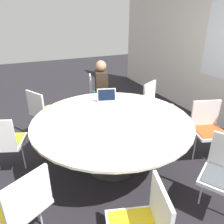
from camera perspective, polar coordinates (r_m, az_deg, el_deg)
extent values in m
plane|color=black|center=(3.26, 0.00, -13.57)|extent=(16.00, 16.00, 0.00)
cylinder|color=#333333|center=(3.25, 0.00, -13.44)|extent=(0.71, 0.71, 0.02)
cylinder|color=#333333|center=(3.05, 0.00, -8.16)|extent=(0.12, 0.12, 0.69)
cylinder|color=silver|center=(2.87, 0.00, -2.09)|extent=(2.08, 2.08, 0.03)
cube|color=white|center=(4.54, -3.00, 4.33)|extent=(0.54, 0.53, 0.04)
cube|color=teal|center=(4.53, -3.01, 4.64)|extent=(0.48, 0.46, 0.01)
cube|color=white|center=(4.46, -5.58, 6.85)|extent=(0.41, 0.15, 0.40)
cylinder|color=silver|center=(4.79, -3.14, 2.47)|extent=(0.02, 0.02, 0.42)
cylinder|color=silver|center=(4.46, -2.72, 0.74)|extent=(0.02, 0.02, 0.42)
cube|color=white|center=(3.92, -16.57, -0.10)|extent=(0.59, 0.58, 0.04)
cube|color=olive|center=(3.91, -16.61, 0.25)|extent=(0.52, 0.51, 0.01)
cube|color=white|center=(3.74, -19.33, 1.97)|extent=(0.38, 0.23, 0.40)
cylinder|color=silver|center=(4.15, -17.70, -2.37)|extent=(0.02, 0.02, 0.42)
cylinder|color=silver|center=(3.89, -14.55, -3.87)|extent=(0.02, 0.02, 0.42)
cube|color=white|center=(3.25, -25.81, -7.07)|extent=(0.55, 0.56, 0.04)
cube|color=olive|center=(3.24, -25.89, -6.68)|extent=(0.48, 0.49, 0.01)
cylinder|color=silver|center=(3.30, -22.12, -10.56)|extent=(0.02, 0.02, 0.42)
cube|color=white|center=(2.28, -23.09, -21.47)|extent=(0.58, 0.59, 0.04)
cube|color=gold|center=(2.26, -23.20, -21.00)|extent=(0.51, 0.52, 0.01)
cube|color=white|center=(2.00, -21.04, -19.96)|extent=(0.23, 0.38, 0.40)
cylinder|color=silver|center=(2.50, -18.40, -23.18)|extent=(0.02, 0.02, 0.42)
cube|color=white|center=(1.84, 12.56, -23.56)|extent=(0.41, 0.15, 0.40)
cube|color=white|center=(2.62, 27.09, -15.51)|extent=(0.59, 0.59, 0.04)
cube|color=#4C5156|center=(2.60, 27.20, -15.06)|extent=(0.52, 0.52, 0.01)
cylinder|color=silver|center=(2.78, 22.34, -18.21)|extent=(0.02, 0.02, 0.42)
cube|color=white|center=(3.44, 24.07, -4.95)|extent=(0.53, 0.55, 0.04)
cube|color=#E04C1E|center=(3.43, 24.15, -4.57)|extent=(0.47, 0.48, 0.01)
cube|color=white|center=(3.49, 23.18, -0.26)|extent=(0.16, 0.41, 0.40)
cylinder|color=silver|center=(3.64, 25.93, -7.87)|extent=(0.02, 0.02, 0.42)
cylinder|color=silver|center=(3.47, 20.81, -8.55)|extent=(0.02, 0.02, 0.42)
cube|color=white|center=(4.09, 11.94, 1.48)|extent=(0.58, 0.59, 0.04)
cube|color=red|center=(4.08, 11.97, 1.82)|extent=(0.51, 0.52, 0.01)
cube|color=white|center=(4.09, 9.76, 4.97)|extent=(0.23, 0.38, 0.40)
cylinder|color=silver|center=(4.34, 12.73, -0.59)|extent=(0.02, 0.02, 0.42)
cylinder|color=silver|center=(4.04, 10.54, -2.33)|extent=(0.02, 0.02, 0.42)
cylinder|color=#2D2319|center=(4.49, -1.50, 1.20)|extent=(0.10, 0.10, 0.46)
cylinder|color=#2D2319|center=(4.32, -1.22, 0.26)|extent=(0.10, 0.10, 0.46)
cube|color=#2D2319|center=(4.22, -2.79, 6.97)|extent=(0.41, 0.31, 0.55)
sphere|color=#A87A5B|center=(4.12, -2.90, 11.94)|extent=(0.20, 0.20, 0.20)
cube|color=silver|center=(3.32, -1.22, 2.19)|extent=(0.28, 0.33, 0.02)
cube|color=silver|center=(3.37, -1.43, 4.51)|extent=(0.13, 0.29, 0.20)
cube|color=black|center=(3.36, -1.42, 4.47)|extent=(0.11, 0.26, 0.17)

